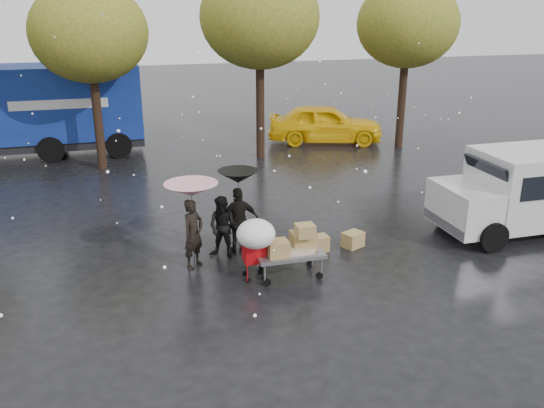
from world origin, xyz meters
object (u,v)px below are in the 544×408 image
object	(u,v)px
blue_truck	(40,111)
yellow_taxi	(325,123)
shopping_cart	(256,237)
white_van	(533,189)
person_black	(239,221)
person_pink	(193,234)
vendor_cart	(293,246)

from	to	relation	value
blue_truck	yellow_taxi	world-z (taller)	blue_truck
blue_truck	shopping_cart	bearing A→B (deg)	-67.13
white_van	person_black	bearing A→B (deg)	175.19
white_van	person_pink	bearing A→B (deg)	178.82
blue_truck	yellow_taxi	distance (m)	11.56
person_pink	vendor_cart	size ratio (longest dim) A/B	1.07
person_pink	blue_truck	size ratio (longest dim) A/B	0.20
person_black	person_pink	bearing A→B (deg)	19.01
person_pink	yellow_taxi	world-z (taller)	yellow_taxi
yellow_taxi	person_black	bearing A→B (deg)	166.44
person_black	blue_truck	distance (m)	12.46
vendor_cart	yellow_taxi	distance (m)	12.91
shopping_cart	white_van	size ratio (longest dim) A/B	0.30
shopping_cart	yellow_taxi	xyz separation A→B (m)	(6.08, 11.85, -0.24)
white_van	shopping_cart	bearing A→B (deg)	-172.99
person_pink	blue_truck	xyz separation A→B (m)	(-4.22, 11.66, 0.94)
person_black	blue_truck	size ratio (longest dim) A/B	0.20
vendor_cart	blue_truck	size ratio (longest dim) A/B	0.18
vendor_cart	blue_truck	xyz separation A→B (m)	(-6.27, 12.76, 1.03)
shopping_cart	white_van	world-z (taller)	white_van
person_pink	person_black	size ratio (longest dim) A/B	0.98
vendor_cart	person_black	bearing A→B (deg)	119.10
person_pink	yellow_taxi	xyz separation A→B (m)	(7.26, 10.71, 0.01)
white_van	blue_truck	size ratio (longest dim) A/B	0.59
person_black	shopping_cart	bearing A→B (deg)	87.36
vendor_cart	blue_truck	distance (m)	14.25
vendor_cart	yellow_taxi	bearing A→B (deg)	66.17
shopping_cart	white_van	bearing A→B (deg)	7.01
person_black	shopping_cart	size ratio (longest dim) A/B	1.13
person_pink	white_van	size ratio (longest dim) A/B	0.33
blue_truck	yellow_taxi	size ratio (longest dim) A/B	1.71
person_pink	blue_truck	bearing A→B (deg)	68.49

